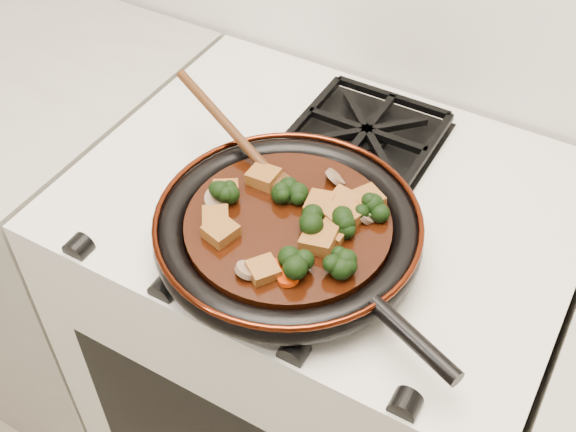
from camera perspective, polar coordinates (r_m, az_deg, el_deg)
The scene contains 34 objects.
stove at distance 1.46m, azimuth 2.37°, elevation -10.97°, with size 0.76×0.60×0.90m, color silver.
burner_grate_front at distance 1.01m, azimuth -0.57°, elevation -2.31°, with size 0.23×0.23×0.03m, color black, non-canonical shape.
burner_grate_back at distance 1.20m, azimuth 6.21°, elevation 6.39°, with size 0.23×0.23×0.03m, color black, non-canonical shape.
skillet at distance 0.99m, azimuth 0.07°, elevation -1.11°, with size 0.48×0.37×0.05m.
braising_sauce at distance 0.99m, azimuth 0.00°, elevation -0.85°, with size 0.28×0.28×0.02m, color black.
tofu_cube_0 at distance 0.96m, azimuth 3.57°, elevation -1.28°, with size 0.03×0.04×0.02m, color brown.
tofu_cube_1 at distance 1.03m, azimuth -1.93°, elevation 3.05°, with size 0.04×0.04×0.02m, color brown.
tofu_cube_2 at distance 1.02m, azimuth -4.94°, elevation 1.96°, with size 0.03×0.04×0.02m, color brown.
tofu_cube_3 at distance 0.98m, azimuth 4.21°, elevation -0.04°, with size 0.04×0.04×0.02m, color brown.
tofu_cube_4 at distance 0.99m, azimuth 5.03°, elevation 0.20°, with size 0.04×0.04×0.02m, color brown.
tofu_cube_5 at distance 0.92m, azimuth -1.98°, elevation -4.34°, with size 0.03×0.04×0.02m, color brown.
tofu_cube_6 at distance 1.00m, azimuth 4.35°, elevation 0.94°, with size 0.04×0.04×0.02m, color brown.
tofu_cube_7 at distance 1.01m, azimuth 6.32°, elevation 1.23°, with size 0.04×0.04×0.02m, color brown.
tofu_cube_8 at distance 0.96m, azimuth -5.34°, elevation -1.29°, with size 0.04×0.04×0.02m, color brown.
tofu_cube_9 at distance 0.99m, azimuth 2.53°, elevation 0.83°, with size 0.04×0.03×0.02m, color brown.
tofu_cube_10 at distance 0.98m, azimuth -5.74°, elevation -0.32°, with size 0.04×0.04×0.02m, color brown.
tofu_cube_11 at distance 0.95m, azimuth 2.52°, elevation -1.85°, with size 0.04×0.05×0.02m, color brown.
broccoli_floret_0 at distance 1.00m, azimuth 0.11°, elevation 1.49°, with size 0.06×0.06×0.05m, color black, non-canonical shape.
broccoli_floret_1 at distance 0.96m, azimuth 4.18°, elevation -0.98°, with size 0.06×0.06×0.05m, color black, non-canonical shape.
broccoli_floret_2 at distance 0.99m, azimuth 6.48°, elevation 0.28°, with size 0.06×0.06×0.05m, color black, non-canonical shape.
broccoli_floret_3 at distance 1.01m, azimuth -4.96°, elevation 1.80°, with size 0.06×0.06×0.06m, color black, non-canonical shape.
broccoli_floret_4 at distance 0.96m, azimuth 2.01°, elevation -0.51°, with size 0.06×0.06×0.06m, color black, non-canonical shape.
broccoli_floret_5 at distance 0.91m, azimuth 0.59°, elevation -3.93°, with size 0.06×0.06×0.05m, color black, non-canonical shape.
broccoli_floret_6 at distance 0.92m, azimuth 4.16°, elevation -3.73°, with size 0.06×0.06×0.06m, color black, non-canonical shape.
carrot_coin_0 at distance 0.97m, azimuth -5.57°, elevation -0.81°, with size 0.03×0.03×0.01m, color #C02E05.
carrot_coin_1 at distance 0.92m, azimuth -1.18°, elevation -4.03°, with size 0.03×0.03×0.01m, color #C02E05.
carrot_coin_2 at distance 0.91m, azimuth 0.01°, elevation -4.97°, with size 0.03×0.03×0.01m, color #C02E05.
carrot_coin_3 at distance 1.00m, azimuth 2.48°, elevation 1.15°, with size 0.03×0.03×0.01m, color #C02E05.
carrot_coin_4 at distance 0.97m, azimuth 3.66°, elevation -0.94°, with size 0.03×0.03×0.01m, color #C02E05.
mushroom_slice_0 at distance 0.99m, azimuth 6.12°, elevation 0.14°, with size 0.03×0.03×0.01m, color #7E6249.
mushroom_slice_1 at distance 0.92m, azimuth -3.23°, elevation -4.30°, with size 0.03×0.03×0.01m, color #7E6249.
mushroom_slice_2 at distance 1.04m, azimuth 3.76°, elevation 3.05°, with size 0.03×0.03×0.01m, color #7E6249.
mushroom_slice_3 at distance 1.01m, azimuth -5.63°, elevation 1.35°, with size 0.04×0.04×0.01m, color #7E6249.
wooden_spoon at distance 1.06m, azimuth -3.17°, elevation 5.34°, with size 0.16×0.08×0.25m.
Camera 1 is at (0.34, 0.97, 1.67)m, focal length 45.00 mm.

